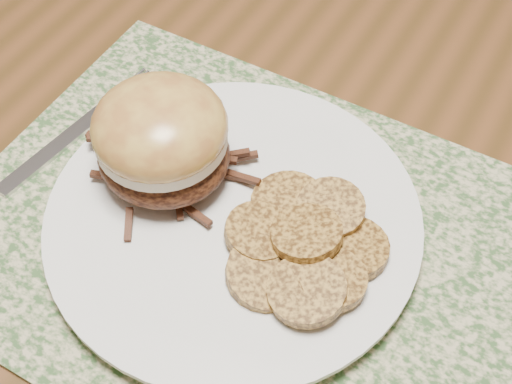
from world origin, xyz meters
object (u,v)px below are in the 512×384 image
(fork, at_px, (81,128))
(pork_sandwich, at_px, (161,138))
(dinner_plate, at_px, (233,220))
(dining_table, at_px, (161,116))

(fork, bearing_deg, pork_sandwich, 0.26)
(dinner_plate, relative_size, pork_sandwich, 2.01)
(dinner_plate, height_order, pork_sandwich, pork_sandwich)
(dining_table, bearing_deg, dinner_plate, -38.29)
(dining_table, distance_m, fork, 0.14)
(pork_sandwich, relative_size, fork, 0.75)
(dining_table, xyz_separation_m, dinner_plate, (0.16, -0.13, 0.09))
(dining_table, distance_m, dinner_plate, 0.23)
(dinner_plate, bearing_deg, fork, 172.00)
(pork_sandwich, bearing_deg, dinner_plate, 11.43)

